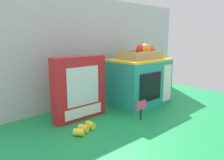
{
  "coord_description": "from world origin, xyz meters",
  "views": [
    {
      "loc": [
        -0.86,
        -0.87,
        0.42
      ],
      "look_at": [
        -0.05,
        0.02,
        0.18
      ],
      "focal_mm": 34.37,
      "sensor_mm": 36.0,
      "label": 1
    }
  ],
  "objects_px": {
    "toy_microwave": "(139,82)",
    "food_groups_crate": "(142,54)",
    "cookie_set_box": "(79,88)",
    "price_sign": "(141,107)",
    "loose_toy_banana": "(85,128)"
  },
  "relations": [
    {
      "from": "toy_microwave",
      "to": "food_groups_crate",
      "type": "distance_m",
      "value": 0.18
    },
    {
      "from": "toy_microwave",
      "to": "food_groups_crate",
      "type": "xyz_separation_m",
      "value": [
        0.02,
        -0.0,
        0.17
      ]
    },
    {
      "from": "cookie_set_box",
      "to": "price_sign",
      "type": "distance_m",
      "value": 0.33
    },
    {
      "from": "toy_microwave",
      "to": "price_sign",
      "type": "height_order",
      "value": "toy_microwave"
    },
    {
      "from": "price_sign",
      "to": "loose_toy_banana",
      "type": "height_order",
      "value": "price_sign"
    },
    {
      "from": "cookie_set_box",
      "to": "price_sign",
      "type": "height_order",
      "value": "cookie_set_box"
    },
    {
      "from": "food_groups_crate",
      "to": "cookie_set_box",
      "type": "bearing_deg",
      "value": 175.14
    },
    {
      "from": "cookie_set_box",
      "to": "loose_toy_banana",
      "type": "bearing_deg",
      "value": -117.66
    },
    {
      "from": "toy_microwave",
      "to": "price_sign",
      "type": "relative_size",
      "value": 3.64
    },
    {
      "from": "loose_toy_banana",
      "to": "toy_microwave",
      "type": "bearing_deg",
      "value": 13.07
    },
    {
      "from": "toy_microwave",
      "to": "cookie_set_box",
      "type": "height_order",
      "value": "cookie_set_box"
    },
    {
      "from": "food_groups_crate",
      "to": "price_sign",
      "type": "xyz_separation_m",
      "value": [
        -0.22,
        -0.19,
        -0.25
      ]
    },
    {
      "from": "food_groups_crate",
      "to": "cookie_set_box",
      "type": "xyz_separation_m",
      "value": [
        -0.44,
        0.04,
        -0.16
      ]
    },
    {
      "from": "cookie_set_box",
      "to": "loose_toy_banana",
      "type": "xyz_separation_m",
      "value": [
        -0.08,
        -0.15,
        -0.15
      ]
    },
    {
      "from": "food_groups_crate",
      "to": "price_sign",
      "type": "height_order",
      "value": "food_groups_crate"
    }
  ]
}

